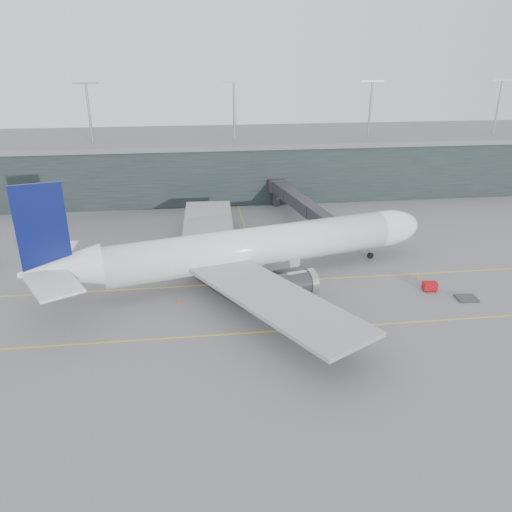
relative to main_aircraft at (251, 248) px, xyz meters
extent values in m
plane|color=slate|center=(-3.33, 2.03, -5.52)|extent=(320.00, 320.00, 0.00)
cube|color=yellow|center=(-3.33, -1.97, -5.51)|extent=(160.00, 0.25, 0.02)
cube|color=yellow|center=(-3.33, -17.97, -5.51)|extent=(160.00, 0.25, 0.02)
cube|color=yellow|center=(1.67, 22.03, -5.51)|extent=(0.25, 60.00, 0.02)
cube|color=black|center=(-3.33, 60.03, 1.48)|extent=(240.00, 35.00, 14.00)
cube|color=slate|center=(-3.33, 60.03, 9.08)|extent=(240.00, 36.00, 1.20)
cylinder|color=#9E9EA3|center=(-33.33, 50.03, 16.48)|extent=(0.60, 0.60, 14.00)
cylinder|color=#9E9EA3|center=(1.67, 50.03, 16.48)|extent=(0.60, 0.60, 14.00)
cylinder|color=#9E9EA3|center=(36.67, 50.03, 16.48)|extent=(0.60, 0.60, 14.00)
cylinder|color=#9E9EA3|center=(71.67, 50.03, 16.48)|extent=(0.60, 0.60, 14.00)
cylinder|color=white|center=(0.48, 0.12, 0.18)|extent=(49.56, 18.42, 6.66)
ellipsoid|color=white|center=(26.02, 6.49, 0.18)|extent=(15.18, 9.85, 6.66)
cone|color=white|center=(-29.22, -7.29, 0.93)|extent=(13.01, 9.06, 6.39)
cube|color=#969A9E|center=(-0.56, -0.14, -2.40)|extent=(17.98, 9.37, 2.15)
cube|color=black|center=(29.98, 7.48, 1.25)|extent=(3.07, 3.70, 0.86)
cube|color=#969A9E|center=(1.38, -16.82, -0.90)|extent=(23.95, 31.81, 0.59)
cylinder|color=#343439|center=(5.04, -9.26, -2.72)|extent=(8.21, 5.47, 3.76)
cube|color=#969A9E|center=(-6.67, 15.50, -0.90)|extent=(10.75, 31.47, 0.59)
cylinder|color=#343439|center=(0.10, 10.54, -2.72)|extent=(8.21, 5.47, 3.76)
cube|color=#09114F|center=(-30.79, -7.68, 7.70)|extent=(6.91, 2.21, 12.89)
cube|color=white|center=(-28.84, -13.28, 1.47)|extent=(9.85, 11.32, 0.38)
cube|color=white|center=(-31.69, -1.81, 1.47)|extent=(6.08, 9.77, 0.38)
cylinder|color=black|center=(23.41, 5.84, -4.93)|extent=(1.25, 0.70, 1.18)
cylinder|color=#9E9EA3|center=(23.41, 5.84, -4.12)|extent=(0.32, 0.32, 2.79)
cylinder|color=black|center=(-2.44, -5.92, -4.82)|extent=(1.48, 0.86, 1.40)
cylinder|color=black|center=(-4.93, 4.08, -4.82)|extent=(1.48, 0.86, 1.40)
cube|color=#302F34|center=(17.87, 3.91, -0.26)|extent=(3.96, 4.30, 2.94)
cube|color=#302F34|center=(16.38, 12.50, -0.26)|extent=(4.92, 13.90, 2.63)
cube|color=#302F34|center=(14.05, 25.95, -0.26)|extent=(5.18, 13.95, 2.73)
cube|color=#302F34|center=(11.71, 39.41, -0.26)|extent=(5.44, 13.99, 2.84)
cylinder|color=#9E9EA3|center=(16.25, 13.22, -3.52)|extent=(0.53, 0.53, 3.99)
cube|color=#343439|center=(16.25, 13.22, -5.15)|extent=(2.34, 1.91, 0.74)
cylinder|color=#302F34|center=(17.87, 42.53, -0.26)|extent=(4.20, 4.20, 3.15)
cylinder|color=#302F34|center=(17.87, 42.53, -3.63)|extent=(1.89, 1.89, 3.78)
cube|color=#A40B0E|center=(28.50, -8.53, -4.66)|extent=(2.33, 1.61, 1.30)
cylinder|color=black|center=(27.66, -8.95, -5.32)|extent=(0.41, 0.19, 0.40)
cylinder|color=black|center=(29.25, -9.10, -5.32)|extent=(0.41, 0.19, 0.40)
cylinder|color=black|center=(27.75, -7.95, -5.32)|extent=(0.41, 0.19, 0.40)
cylinder|color=black|center=(29.35, -8.10, -5.32)|extent=(0.41, 0.19, 0.40)
cube|color=#313136|center=(33.01, -12.16, -5.33)|extent=(3.31, 2.73, 0.31)
cube|color=#343439|center=(-6.99, 11.46, -5.38)|extent=(1.84, 1.51, 0.18)
cube|color=#B5B9C2|center=(-6.99, 11.46, -4.59)|extent=(1.48, 1.40, 1.32)
cube|color=#244C91|center=(-6.99, 11.46, -3.91)|extent=(1.53, 1.45, 0.07)
cube|color=#343439|center=(-7.37, 13.56, -5.38)|extent=(2.18, 1.92, 0.19)
cube|color=#ADB3BA|center=(-7.37, 13.56, -4.55)|extent=(1.79, 1.73, 1.39)
cube|color=#244C91|center=(-7.37, 13.56, -3.82)|extent=(1.85, 1.79, 0.07)
cube|color=#343439|center=(-1.82, 11.98, -5.37)|extent=(2.00, 1.65, 0.19)
cube|color=silver|center=(-1.82, 11.98, -4.52)|extent=(1.62, 1.53, 1.42)
cube|color=#244C91|center=(-1.82, 11.98, -3.78)|extent=(1.67, 1.58, 0.08)
cone|color=orange|center=(28.37, -3.93, -5.13)|extent=(0.49, 0.49, 0.78)
cone|color=orange|center=(5.81, -17.57, -5.20)|extent=(0.40, 0.40, 0.64)
cone|color=orange|center=(4.86, 12.60, -5.14)|extent=(0.48, 0.48, 0.76)
cone|color=#CA3F0B|center=(-12.40, -7.64, -5.17)|extent=(0.43, 0.43, 0.68)
camera|label=1|loc=(-8.87, -77.80, 31.27)|focal=35.00mm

